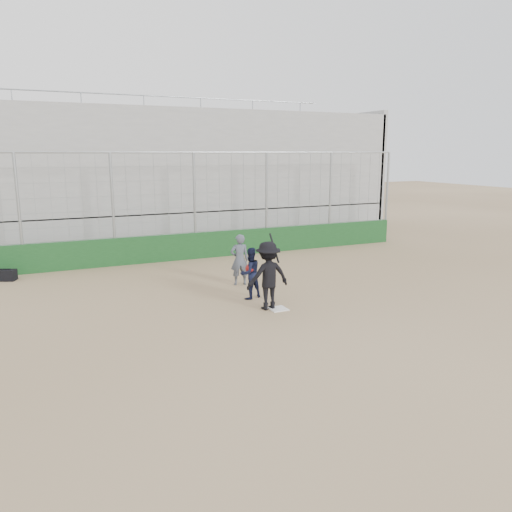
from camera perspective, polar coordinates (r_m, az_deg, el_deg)
name	(u,v)px	position (r m, az deg, el deg)	size (l,w,h in m)	color
ground	(278,309)	(13.03, 2.56, -6.11)	(90.00, 90.00, 0.00)	brown
home_plate	(278,309)	(13.03, 2.56, -6.05)	(0.44, 0.44, 0.02)	white
backstop	(195,234)	(19.15, -6.94, 2.55)	(18.10, 0.25, 4.04)	#133C18
bleachers	(162,176)	(23.70, -10.72, 8.97)	(20.25, 6.70, 6.98)	gray
batter_at_plate	(268,276)	(12.84, 1.37, -2.25)	(1.16, 0.77, 1.92)	black
catcher_crouched	(250,281)	(13.81, -0.65, -2.92)	(0.84, 0.74, 1.00)	black
umpire	(240,262)	(15.22, -1.89, -0.71)	(0.57, 0.38, 1.42)	#454B57
equipment_bag	(2,275)	(17.76, -27.01, -1.96)	(0.89, 0.66, 0.39)	black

